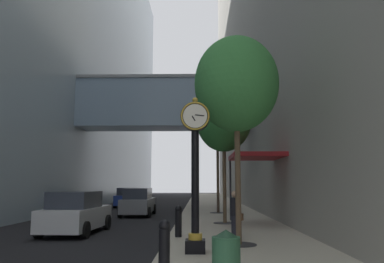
% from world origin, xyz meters
% --- Properties ---
extents(ground_plane, '(110.00, 110.00, 0.00)m').
position_xyz_m(ground_plane, '(0.00, 27.00, 0.00)').
color(ground_plane, black).
rests_on(ground_plane, ground).
extents(sidewalk_right, '(5.10, 80.00, 0.14)m').
position_xyz_m(sidewalk_right, '(2.55, 30.00, 0.07)').
color(sidewalk_right, '#BCB29E').
rests_on(sidewalk_right, ground).
extents(building_block_left, '(22.64, 80.00, 36.13)m').
position_xyz_m(building_block_left, '(-12.66, 29.97, 18.00)').
color(building_block_left, '#93A8B7').
rests_on(building_block_left, ground).
extents(street_clock, '(0.84, 0.55, 4.37)m').
position_xyz_m(street_clock, '(1.03, 6.16, 2.53)').
color(street_clock, black).
rests_on(street_clock, sidewalk_right).
extents(bollard_nearest, '(0.26, 0.26, 1.11)m').
position_xyz_m(bollard_nearest, '(0.39, 3.75, 0.72)').
color(bollard_nearest, black).
rests_on(bollard_nearest, sidewalk_right).
extents(bollard_third, '(0.26, 0.26, 1.11)m').
position_xyz_m(bollard_third, '(0.39, 9.33, 0.72)').
color(bollard_third, black).
rests_on(bollard_third, sidewalk_right).
extents(street_tree_near, '(2.75, 2.75, 6.72)m').
position_xyz_m(street_tree_near, '(2.37, 7.58, 5.26)').
color(street_tree_near, '#333335').
rests_on(street_tree_near, sidewalk_right).
extents(street_tree_mid_near, '(2.73, 2.73, 6.59)m').
position_xyz_m(street_tree_mid_near, '(2.37, 14.14, 5.14)').
color(street_tree_mid_near, '#333335').
rests_on(street_tree_mid_near, sidewalk_right).
extents(street_tree_mid_far, '(2.15, 2.15, 6.60)m').
position_xyz_m(street_tree_mid_far, '(2.37, 20.71, 5.46)').
color(street_tree_mid_far, '#333335').
rests_on(street_tree_mid_far, sidewalk_right).
extents(trash_bin, '(0.53, 0.53, 1.05)m').
position_xyz_m(trash_bin, '(1.63, 2.51, 0.68)').
color(trash_bin, '#234C33').
rests_on(trash_bin, sidewalk_right).
extents(pedestrian_walking, '(0.52, 0.45, 1.63)m').
position_xyz_m(pedestrian_walking, '(2.40, 8.99, 1.00)').
color(pedestrian_walking, '#23232D').
rests_on(pedestrian_walking, sidewalk_right).
extents(storefront_awning, '(2.40, 3.60, 3.30)m').
position_xyz_m(storefront_awning, '(3.86, 14.02, 3.28)').
color(storefront_awning, maroon).
rests_on(storefront_awning, sidewalk_right).
extents(car_grey_near, '(1.95, 4.47, 1.75)m').
position_xyz_m(car_grey_near, '(-2.77, 20.07, 0.84)').
color(car_grey_near, slate).
rests_on(car_grey_near, ground).
extents(car_silver_mid, '(2.10, 4.35, 1.71)m').
position_xyz_m(car_silver_mid, '(-3.91, 11.20, 0.82)').
color(car_silver_mid, '#B7BABF').
rests_on(car_silver_mid, ground).
extents(car_blue_far, '(2.02, 4.42, 1.67)m').
position_xyz_m(car_blue_far, '(-5.11, 29.26, 0.81)').
color(car_blue_far, navy).
rests_on(car_blue_far, ground).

